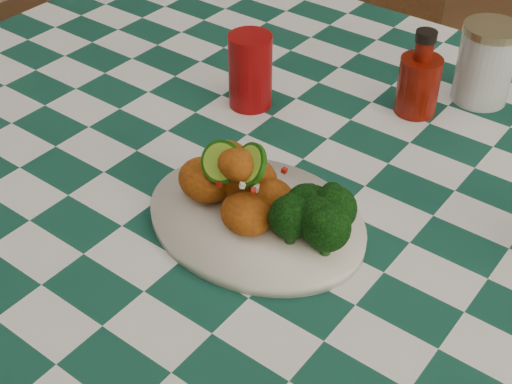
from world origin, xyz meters
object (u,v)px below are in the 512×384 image
Objects in this scene: wooden_chair_left at (345,84)px; plate at (256,220)px; dining_table at (343,366)px; fried_chicken_pile at (242,180)px; ketchup_bottle at (420,73)px; red_tumbler at (250,71)px; mason_jar at (486,63)px.

plate is at bearing -88.42° from wooden_chair_left.
dining_table is 11.68× the size of fried_chicken_pile.
ketchup_bottle is (0.05, 0.37, 0.00)m from fried_chicken_pile.
red_tumbler is 0.13× the size of wooden_chair_left.
fried_chicken_pile is 0.37m from ketchup_bottle.
plate is at bearing -95.17° from ketchup_bottle.
red_tumbler is at bearing -95.35° from wooden_chair_left.
wooden_chair_left reaches higher than ketchup_bottle.
fried_chicken_pile is 1.19× the size of red_tumbler.
fried_chicken_pile reaches higher than dining_table.
ketchup_bottle is at bearing 81.54° from fried_chicken_pile.
mason_jar is 0.73m from wooden_chair_left.
plate is 0.32× the size of wooden_chair_left.
mason_jar is (0.03, 0.31, 0.46)m from dining_table.
dining_table is 0.49m from fried_chicken_pile.
wooden_chair_left is at bearing 129.24° from ketchup_bottle.
ketchup_bottle is at bearing -123.71° from mason_jar.
mason_jar is at bearing 84.75° from dining_table.
fried_chicken_pile is 1.12× the size of mason_jar.
wooden_chair_left is (-0.44, 0.71, 0.07)m from dining_table.
fried_chicken_pile is at bearing 180.00° from plate.
plate is 2.06× the size of fried_chicken_pile.
wooden_chair_left is (-0.47, 0.40, -0.39)m from mason_jar.
dining_table is 0.84m from wooden_chair_left.
ketchup_bottle is 0.15× the size of wooden_chair_left.
wooden_chair_left reaches higher than red_tumbler.
plate reaches higher than dining_table.
plate is 2.45× the size of red_tumbler.
dining_table is 0.51m from ketchup_bottle.
ketchup_bottle reaches higher than dining_table.
fried_chicken_pile is at bearing -120.27° from dining_table.
ketchup_bottle is (0.22, 0.14, 0.01)m from red_tumbler.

